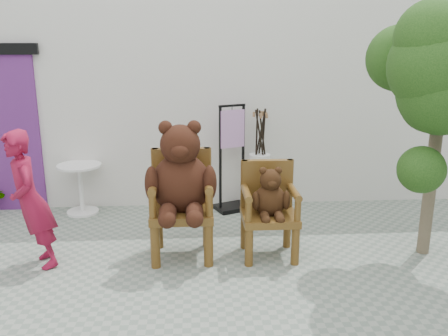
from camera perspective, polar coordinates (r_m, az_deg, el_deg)
name	(u,v)px	position (r m, az deg, el deg)	size (l,w,h in m)	color
ground_plane	(223,294)	(4.72, -0.09, -14.93)	(60.00, 60.00, 0.00)	gray
back_wall	(210,99)	(7.23, -1.67, 8.29)	(9.00, 1.00, 3.00)	silver
chair_big	(181,183)	(5.17, -5.18, -1.78)	(0.77, 0.81, 1.55)	#4F3211
chair_small	(269,202)	(5.29, 5.47, -4.05)	(0.61, 0.56, 1.06)	#4F3211
person	(30,201)	(5.34, -22.26, -3.66)	(0.55, 0.36, 1.50)	maroon
cafe_table	(81,183)	(6.89, -16.87, -1.73)	(0.60, 0.60, 0.70)	white
display_stand	(232,170)	(6.68, 0.95, -0.29)	(0.55, 0.50, 1.51)	black
stool_bucket	(260,166)	(6.70, 4.31, 0.22)	(0.32, 0.32, 1.45)	white
tree	(446,78)	(5.26, 25.17, 9.81)	(1.40, 1.35, 2.75)	#4E412F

